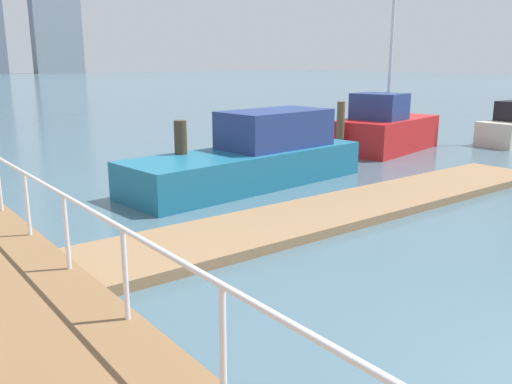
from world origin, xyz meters
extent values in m
plane|color=#476675|center=(0.00, 20.00, 0.00)|extent=(300.00, 300.00, 0.00)
cube|color=#93704C|center=(3.13, 6.37, 0.09)|extent=(13.26, 2.00, 0.18)
cylinder|color=white|center=(-3.15, 2.03, 0.93)|extent=(0.06, 0.06, 1.05)
cylinder|color=white|center=(-3.15, 3.91, 0.93)|extent=(0.06, 0.06, 1.05)
cylinder|color=white|center=(-3.15, 5.80, 0.93)|extent=(0.06, 0.06, 1.05)
cylinder|color=white|center=(-3.15, 7.68, 0.93)|extent=(0.06, 0.06, 1.05)
cylinder|color=white|center=(-3.15, 6.74, 1.45)|extent=(0.06, 24.48, 0.06)
cylinder|color=brown|center=(7.93, 11.22, 0.95)|extent=(0.26, 0.26, 1.91)
cylinder|color=#473826|center=(1.31, 10.43, 0.89)|extent=(0.32, 0.32, 1.77)
cube|color=red|center=(10.49, 11.32, 0.60)|extent=(4.91, 3.04, 1.20)
cube|color=navy|center=(9.84, 11.17, 1.66)|extent=(1.75, 1.95, 0.92)
cylinder|color=silver|center=(10.49, 11.32, 4.15)|extent=(0.12, 0.12, 5.90)
cube|color=#1E6B8C|center=(2.94, 9.81, 0.46)|extent=(7.05, 2.71, 0.92)
cube|color=navy|center=(3.96, 9.91, 1.42)|extent=(3.17, 1.94, 1.00)
camera|label=1|loc=(-5.36, -1.26, 3.17)|focal=37.52mm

